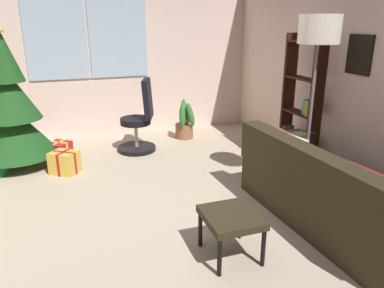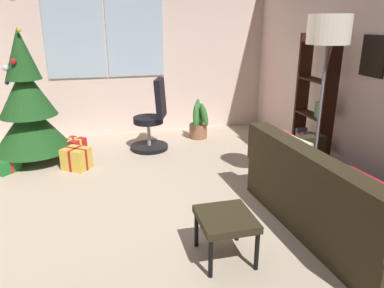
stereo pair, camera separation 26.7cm
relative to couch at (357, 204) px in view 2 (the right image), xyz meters
name	(u,v)px [view 2 (the right image)]	position (x,y,z in m)	size (l,w,h in m)	color
ground_plane	(166,233)	(-1.66, 0.49, -0.33)	(4.63, 6.37, 0.10)	#BBA98F
wall_back_with_windows	(127,47)	(-1.67, 3.72, 1.15)	(4.63, 0.12, 2.85)	beige
couch	(357,204)	(0.00, 0.00, 0.00)	(1.71, 2.01, 0.80)	#2F2717
footstool	(226,221)	(-1.27, -0.07, 0.05)	(0.43, 0.47, 0.38)	#2F2717
holiday_tree	(28,108)	(-3.09, 2.66, 0.46)	(1.02, 1.02, 2.18)	#4C331E
gift_box_red	(74,147)	(-2.58, 2.74, -0.16)	(0.37, 0.37, 0.25)	red
gift_box_green	(4,165)	(-3.43, 2.34, -0.20)	(0.43, 0.43, 0.18)	#1E722D
gift_box_gold	(76,159)	(-2.52, 2.19, -0.14)	(0.41, 0.40, 0.29)	gold
office_chair	(152,123)	(-1.44, 2.72, 0.13)	(0.58, 0.56, 1.06)	black
bookshelf	(314,113)	(0.45, 1.52, 0.45)	(0.18, 0.64, 1.69)	black
floor_lamp	(328,41)	(0.02, 0.76, 1.38)	(0.41, 0.41, 1.90)	slate
potted_plant	(199,124)	(-0.64, 3.05, -0.04)	(0.32, 0.38, 0.67)	#8D5C40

